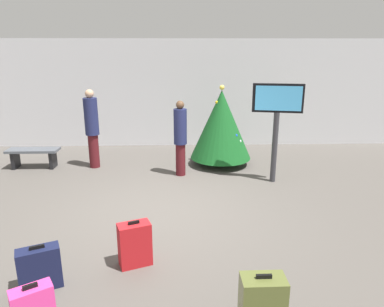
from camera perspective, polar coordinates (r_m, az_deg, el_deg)
The scene contains 10 objects.
ground_plane at distance 6.48m, azimuth -5.16°, elevation -9.26°, with size 16.00×16.00×0.00m, color #514C47.
back_wall at distance 10.66m, azimuth -3.94°, elevation 9.62°, with size 16.00×0.20×3.12m, color silver.
holiday_tree at distance 8.79m, azimuth 4.71°, elevation 4.68°, with size 1.51×1.51×1.99m.
flight_info_kiosk at distance 7.67m, azimuth 13.53°, elevation 6.41°, with size 1.04×0.29×2.13m.
waiting_bench at distance 9.48m, azimuth -24.17°, elevation -0.09°, with size 1.22×0.44×0.48m.
traveller_0 at distance 8.88m, azimuth -15.82°, elevation 4.17°, with size 0.44×0.44×1.91m.
traveller_1 at distance 8.00m, azimuth -1.89°, elevation 2.77°, with size 0.32×0.32×1.73m.
suitcase_0 at distance 4.83m, azimuth -23.32°, elevation -16.62°, with size 0.53×0.39×0.57m.
suitcase_1 at distance 3.90m, azimuth 11.21°, elevation -23.08°, with size 0.44×0.27×0.71m.
suitcase_3 at distance 4.93m, azimuth -9.20°, elevation -14.24°, with size 0.48×0.36×0.64m.
Camera 1 is at (0.40, -5.84, 2.78)m, focal length 33.10 mm.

